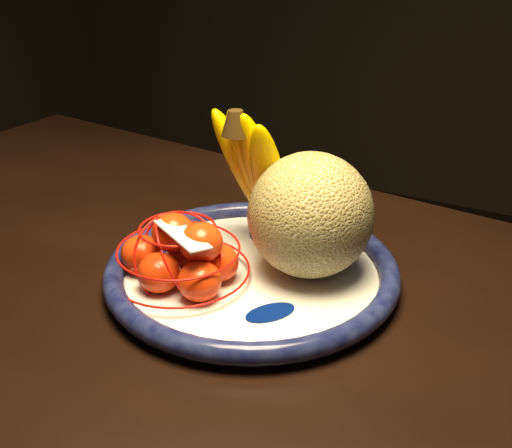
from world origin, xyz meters
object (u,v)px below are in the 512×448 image
at_px(dining_table, 212,407).
at_px(fruit_bowl, 252,271).
at_px(banana_bunch, 260,170).
at_px(mandarin_bag, 182,256).
at_px(cantaloupe, 310,215).

relative_size(dining_table, fruit_bowl, 4.70).
height_order(banana_bunch, mandarin_bag, banana_bunch).
bearing_deg(dining_table, mandarin_bag, 143.38).
bearing_deg(fruit_bowl, dining_table, -81.04).
bearing_deg(mandarin_bag, cantaloupe, 36.25).
height_order(fruit_bowl, cantaloupe, cantaloupe).
height_order(fruit_bowl, banana_bunch, banana_bunch).
distance_m(banana_bunch, mandarin_bag, 0.14).
distance_m(dining_table, cantaloupe, 0.23).
bearing_deg(cantaloupe, banana_bunch, 156.97).
xyz_separation_m(dining_table, banana_bunch, (-0.05, 0.19, 0.19)).
bearing_deg(dining_table, cantaloupe, 83.74).
xyz_separation_m(fruit_bowl, cantaloupe, (0.06, 0.03, 0.07)).
bearing_deg(mandarin_bag, dining_table, -42.94).
height_order(dining_table, cantaloupe, cantaloupe).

